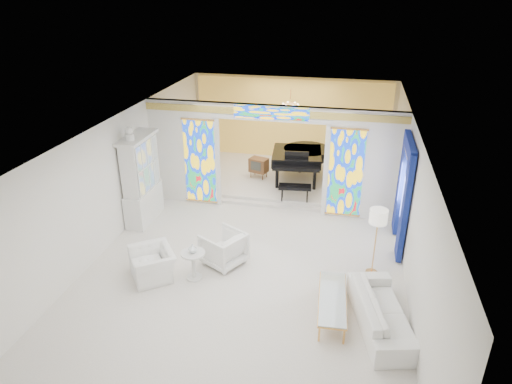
% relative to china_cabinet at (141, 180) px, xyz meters
% --- Properties ---
extents(floor, '(12.00, 12.00, 0.00)m').
position_rel_china_cabinet_xyz_m(floor, '(3.22, -0.60, -1.17)').
color(floor, silver).
rests_on(floor, ground).
extents(ceiling, '(7.00, 12.00, 0.02)m').
position_rel_china_cabinet_xyz_m(ceiling, '(3.22, -0.60, 1.83)').
color(ceiling, white).
rests_on(ceiling, wall_back).
extents(wall_back, '(7.00, 0.02, 3.00)m').
position_rel_china_cabinet_xyz_m(wall_back, '(3.22, 5.40, 0.33)').
color(wall_back, silver).
rests_on(wall_back, floor).
extents(wall_left, '(0.02, 12.00, 3.00)m').
position_rel_china_cabinet_xyz_m(wall_left, '(-0.28, -0.60, 0.33)').
color(wall_left, silver).
rests_on(wall_left, floor).
extents(wall_right, '(0.02, 12.00, 3.00)m').
position_rel_china_cabinet_xyz_m(wall_right, '(6.72, -0.60, 0.33)').
color(wall_right, silver).
rests_on(wall_right, floor).
extents(partition_wall, '(7.00, 0.22, 3.00)m').
position_rel_china_cabinet_xyz_m(partition_wall, '(3.22, 1.40, 0.48)').
color(partition_wall, silver).
rests_on(partition_wall, floor).
extents(stained_glass_left, '(0.90, 0.04, 2.40)m').
position_rel_china_cabinet_xyz_m(stained_glass_left, '(1.19, 1.29, 0.13)').
color(stained_glass_left, gold).
rests_on(stained_glass_left, partition_wall).
extents(stained_glass_right, '(0.90, 0.04, 2.40)m').
position_rel_china_cabinet_xyz_m(stained_glass_right, '(5.25, 1.29, 0.13)').
color(stained_glass_right, gold).
rests_on(stained_glass_right, partition_wall).
extents(stained_glass_transom, '(2.00, 0.04, 0.34)m').
position_rel_china_cabinet_xyz_m(stained_glass_transom, '(3.22, 1.29, 1.65)').
color(stained_glass_transom, gold).
rests_on(stained_glass_transom, partition_wall).
extents(alcove_platform, '(6.80, 3.80, 0.18)m').
position_rel_china_cabinet_xyz_m(alcove_platform, '(3.22, 3.50, -1.08)').
color(alcove_platform, silver).
rests_on(alcove_platform, floor).
extents(gold_curtain_back, '(6.70, 0.10, 2.90)m').
position_rel_china_cabinet_xyz_m(gold_curtain_back, '(3.22, 5.28, 0.33)').
color(gold_curtain_back, '#FEC858').
rests_on(gold_curtain_back, wall_back).
extents(chandelier, '(0.48, 0.48, 0.30)m').
position_rel_china_cabinet_xyz_m(chandelier, '(3.42, 3.40, 1.38)').
color(chandelier, '#DB9B4C').
rests_on(chandelier, ceiling).
extents(blue_drapes, '(0.14, 1.85, 2.65)m').
position_rel_china_cabinet_xyz_m(blue_drapes, '(6.62, 0.10, 0.41)').
color(blue_drapes, navy).
rests_on(blue_drapes, wall_right).
extents(china_cabinet, '(0.56, 1.46, 2.72)m').
position_rel_china_cabinet_xyz_m(china_cabinet, '(0.00, 0.00, 0.00)').
color(china_cabinet, silver).
rests_on(china_cabinet, floor).
extents(armchair_left, '(1.29, 1.32, 0.65)m').
position_rel_china_cabinet_xyz_m(armchair_left, '(1.31, -2.44, -0.85)').
color(armchair_left, white).
rests_on(armchair_left, floor).
extents(armchair_right, '(1.16, 1.15, 0.79)m').
position_rel_china_cabinet_xyz_m(armchair_right, '(2.68, -1.61, -0.78)').
color(armchair_right, silver).
rests_on(armchair_right, floor).
extents(sofa, '(1.37, 2.36, 0.65)m').
position_rel_china_cabinet_xyz_m(sofa, '(6.17, -3.02, -0.85)').
color(sofa, white).
rests_on(sofa, floor).
extents(side_table, '(0.69, 0.69, 0.65)m').
position_rel_china_cabinet_xyz_m(side_table, '(2.21, -2.32, -0.74)').
color(side_table, silver).
rests_on(side_table, floor).
extents(vase, '(0.23, 0.23, 0.19)m').
position_rel_china_cabinet_xyz_m(vase, '(2.21, -2.32, -0.42)').
color(vase, white).
rests_on(vase, side_table).
extents(coffee_table, '(0.63, 1.75, 0.38)m').
position_rel_china_cabinet_xyz_m(coffee_table, '(5.23, -2.87, -0.82)').
color(coffee_table, silver).
rests_on(coffee_table, floor).
extents(floor_lamp, '(0.47, 0.47, 1.57)m').
position_rel_china_cabinet_xyz_m(floor_lamp, '(6.02, -1.28, 0.17)').
color(floor_lamp, '#DB9B4C').
rests_on(floor_lamp, floor).
extents(grand_piano, '(1.91, 2.97, 1.14)m').
position_rel_china_cabinet_xyz_m(grand_piano, '(3.82, 3.35, -0.22)').
color(grand_piano, black).
rests_on(grand_piano, alcove_platform).
extents(tv_console, '(0.64, 0.52, 0.65)m').
position_rel_china_cabinet_xyz_m(tv_console, '(2.50, 3.13, -0.57)').
color(tv_console, brown).
rests_on(tv_console, alcove_platform).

